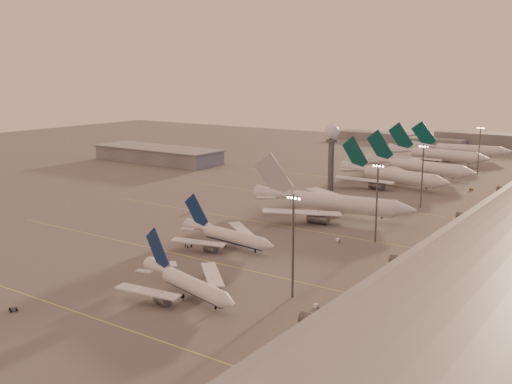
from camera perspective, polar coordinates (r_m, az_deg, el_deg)
The scene contains 25 objects.
ground at distance 179.55m, azimuth -12.63°, elevation -5.89°, with size 700.00×700.00×0.00m, color #5D5B5B.
taxiway_markings at distance 203.81m, azimuth 4.93°, elevation -3.56°, with size 180.00×185.25×0.02m.
hangar at distance 358.59m, azimuth -9.33°, elevation 3.57°, with size 82.00×27.00×8.50m.
radar_tower at distance 266.95m, azimuth 7.20°, elevation 4.55°, with size 6.40×6.40×31.10m.
mast_a at distance 139.94m, azimuth 3.55°, elevation -4.73°, with size 3.60×0.56×25.00m.
mast_b at distance 188.95m, azimuth 11.44°, elevation -0.67°, with size 3.60×0.56×25.00m.
mast_c at distance 241.23m, azimuth 15.56°, elevation 1.75°, with size 3.60×0.56×25.00m.
mast_d at distance 327.32m, azimuth 20.48°, elevation 3.92°, with size 3.60×0.56×25.00m.
distant_horizon at distance 460.21m, azimuth 18.85°, elevation 4.78°, with size 165.00×37.50×9.00m.
narrowbody_near at distance 143.80m, azimuth -6.48°, elevation -8.89°, with size 35.60×28.04×14.20m.
narrowbody_mid at distance 182.57m, azimuth -2.69°, elevation -4.36°, with size 37.28×29.61×14.58m.
widebody_white at distance 221.69m, azimuth 7.28°, elevation -1.36°, with size 62.76×50.00×22.13m.
greentail_a at distance 284.50m, azimuth 12.93°, elevation 1.29°, with size 58.74×46.94×21.62m.
greentail_b at distance 312.04m, azimuth 15.25°, elevation 2.08°, with size 61.45×49.22×22.47m.
greentail_c at distance 360.34m, azimuth 16.89°, elevation 3.22°, with size 62.37×50.13×22.68m.
greentail_d at distance 389.90m, azimuth 18.91°, elevation 3.66°, with size 60.05×48.18×21.89m.
gsv_tug_near at distance 146.51m, azimuth -22.12°, elevation -10.29°, with size 3.36×4.10×1.01m.
gsv_catering_a at distance 137.71m, azimuth 5.82°, elevation -10.24°, with size 5.06×3.05×3.87m.
gsv_tug_mid at distance 184.15m, azimuth -6.45°, elevation -5.06°, with size 4.42×3.67×1.09m.
gsv_truck_b at distance 189.59m, azimuth 7.93°, elevation -4.40°, with size 6.21×3.31×2.38m.
gsv_truck_c at distance 228.02m, azimuth -6.04°, elevation -1.66°, with size 5.16×5.50×2.25m.
gsv_catering_b at distance 208.27m, azimuth 18.84°, elevation -3.15°, with size 6.23×4.47×4.68m.
gsv_tug_far at distance 243.12m, azimuth 5.65°, elevation -0.97°, with size 4.17×4.37×1.08m.
gsv_truck_d at distance 278.90m, azimuth 2.93°, elevation 0.78°, with size 2.70×5.12×1.96m.
gsv_tug_hangar at distance 285.69m, azimuth 19.83°, elevation 0.25°, with size 3.66×3.16×0.90m.
Camera 1 is at (127.23, -115.17, 52.78)m, focal length 42.00 mm.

